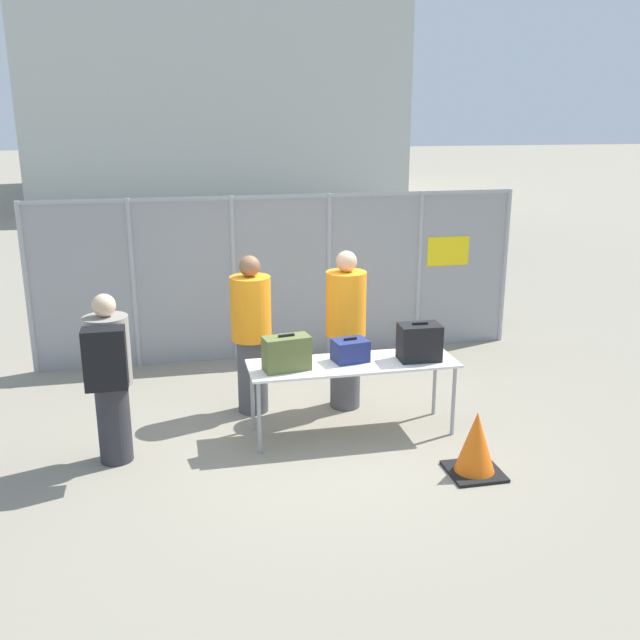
# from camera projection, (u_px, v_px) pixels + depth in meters

# --- Properties ---
(ground_plane) EXTENTS (120.00, 120.00, 0.00)m
(ground_plane) POSITION_uv_depth(u_px,v_px,m) (322.00, 431.00, 7.39)
(ground_plane) COLOR gray
(fence_section) EXTENTS (6.42, 0.07, 2.16)m
(fence_section) POSITION_uv_depth(u_px,v_px,m) (283.00, 274.00, 9.38)
(fence_section) COLOR #9EA0A5
(fence_section) RESTS_ON ground_plane
(inspection_table) EXTENTS (2.10, 0.65, 0.77)m
(inspection_table) POSITION_uv_depth(u_px,v_px,m) (353.00, 368.00, 7.16)
(inspection_table) COLOR silver
(inspection_table) RESTS_ON ground_plane
(suitcase_olive) EXTENTS (0.48, 0.29, 0.36)m
(suitcase_olive) POSITION_uv_depth(u_px,v_px,m) (287.00, 353.00, 6.89)
(suitcase_olive) COLOR #566033
(suitcase_olive) RESTS_ON inspection_table
(suitcase_navy) EXTENTS (0.38, 0.31, 0.24)m
(suitcase_navy) POSITION_uv_depth(u_px,v_px,m) (350.00, 350.00, 7.16)
(suitcase_navy) COLOR navy
(suitcase_navy) RESTS_ON inspection_table
(suitcase_black) EXTENTS (0.42, 0.29, 0.39)m
(suitcase_black) POSITION_uv_depth(u_px,v_px,m) (419.00, 342.00, 7.17)
(suitcase_black) COLOR black
(suitcase_black) RESTS_ON inspection_table
(traveler_hooded) EXTENTS (0.40, 0.62, 1.63)m
(traveler_hooded) POSITION_uv_depth(u_px,v_px,m) (109.00, 374.00, 6.47)
(traveler_hooded) COLOR #2D2D33
(traveler_hooded) RESTS_ON ground_plane
(security_worker_near) EXTENTS (0.44, 0.44, 1.77)m
(security_worker_near) POSITION_uv_depth(u_px,v_px,m) (346.00, 328.00, 7.76)
(security_worker_near) COLOR #4C4C51
(security_worker_near) RESTS_ON ground_plane
(security_worker_far) EXTENTS (0.43, 0.43, 1.74)m
(security_worker_far) POSITION_uv_depth(u_px,v_px,m) (251.00, 333.00, 7.64)
(security_worker_far) COLOR #4C4C51
(security_worker_far) RESTS_ON ground_plane
(utility_trailer) EXTENTS (3.29, 2.03, 0.73)m
(utility_trailer) POSITION_uv_depth(u_px,v_px,m) (386.00, 285.00, 11.78)
(utility_trailer) COLOR #B2B2B7
(utility_trailer) RESTS_ON ground_plane
(distant_hangar) EXTENTS (12.14, 13.40, 7.56)m
(distant_hangar) POSITION_uv_depth(u_px,v_px,m) (209.00, 96.00, 28.01)
(distant_hangar) COLOR #B2B7B2
(distant_hangar) RESTS_ON ground_plane
(traffic_cone) EXTENTS (0.48, 0.48, 0.60)m
(traffic_cone) POSITION_uv_depth(u_px,v_px,m) (476.00, 445.00, 6.45)
(traffic_cone) COLOR black
(traffic_cone) RESTS_ON ground_plane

